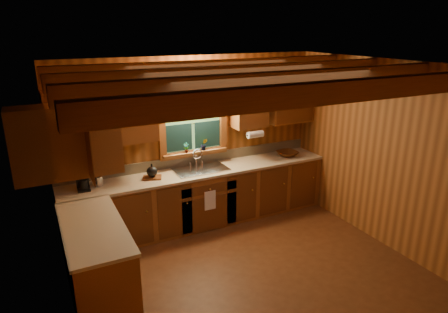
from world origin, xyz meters
name	(u,v)px	position (x,y,z in m)	size (l,w,h in m)	color
room	(255,180)	(0.00, 0.00, 1.30)	(4.20, 4.20, 4.20)	#552D14
ceiling_beams	(257,76)	(0.00, 0.00, 2.49)	(4.20, 2.54, 0.18)	brown
base_cabinets	(179,212)	(-0.49, 1.28, 0.43)	(4.20, 2.22, 0.86)	brown
countertop	(179,183)	(-0.48, 1.29, 0.88)	(4.20, 2.24, 0.04)	tan
backsplash	(194,160)	(0.00, 1.89, 0.98)	(4.20, 0.02, 0.16)	tan
dishwasher_panel	(121,247)	(-1.47, 0.68, 0.43)	(0.02, 0.60, 0.80)	white
upper_cabinets	(167,116)	(-0.56, 1.42, 1.84)	(4.19, 1.77, 0.78)	brown
window	(193,126)	(0.00, 1.87, 1.53)	(1.12, 0.08, 1.00)	brown
window_sill	(195,152)	(0.00, 1.82, 1.12)	(1.06, 0.14, 0.04)	brown
wall_sconce	(195,86)	(0.00, 1.75, 2.16)	(0.45, 0.21, 0.17)	black
paper_towel_roll	(255,134)	(0.92, 1.53, 1.37)	(0.11, 0.11, 0.27)	white
dish_towel	(210,200)	(0.00, 1.26, 0.52)	(0.18, 0.01, 0.30)	white
sink	(201,172)	(0.00, 1.60, 0.86)	(0.82, 0.48, 0.43)	silver
coffee_maker	(83,179)	(-1.73, 1.60, 1.04)	(0.16, 0.21, 0.29)	black
utensil_crock	(99,181)	(-1.52, 1.64, 0.98)	(0.11, 0.11, 0.31)	silver
cutting_board	(152,177)	(-0.77, 1.59, 0.91)	(0.26, 0.19, 0.02)	#5A2E13
teakettle	(152,172)	(-0.77, 1.59, 1.00)	(0.16, 0.16, 0.20)	black
wicker_basket	(287,154)	(1.59, 1.56, 0.94)	(0.34, 0.34, 0.08)	#48230C
potted_plant_left	(186,148)	(-0.15, 1.80, 1.22)	(0.09, 0.06, 0.16)	#5A2E13
potted_plant_right	(204,144)	(0.15, 1.81, 1.23)	(0.10, 0.08, 0.19)	#5A2E13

